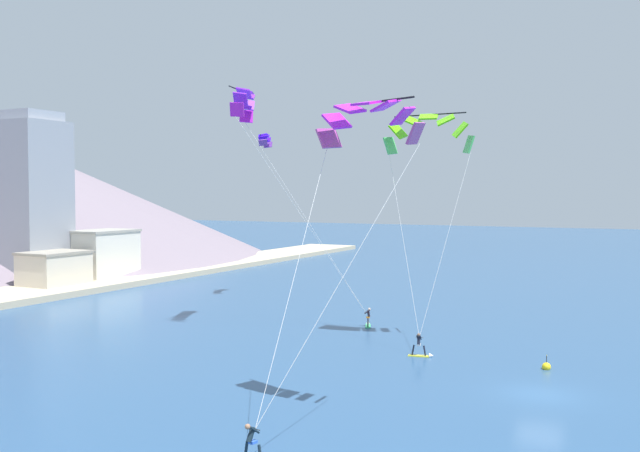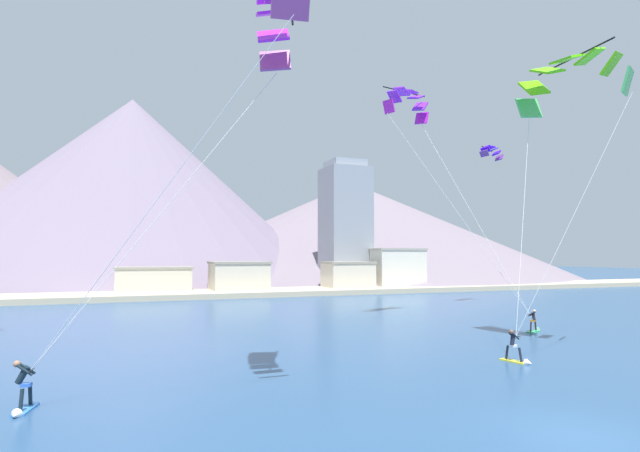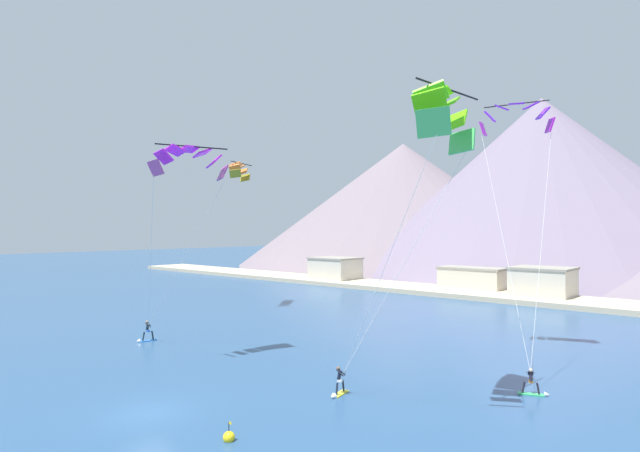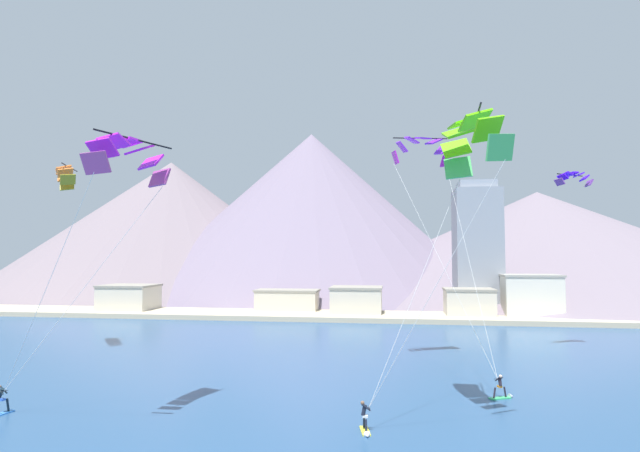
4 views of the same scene
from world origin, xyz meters
name	(u,v)px [view 1 (image 1 of 4)]	position (x,y,z in m)	size (l,w,h in m)	color
ground_plane	(540,394)	(0.00, 0.00, 0.00)	(400.00, 400.00, 0.00)	navy
kitesurfer_near_lead	(368,321)	(14.52, 16.50, 0.45)	(1.76, 1.04, 1.66)	#33B266
kitesurfer_near_trail	(256,450)	(-15.83, 8.74, 0.57)	(0.78, 1.78, 1.80)	#337FDB
kitesurfer_mid_center	(422,350)	(5.82, 8.83, 0.48)	(0.72, 1.78, 1.70)	yellow
parafoil_kite_near_lead	(245,103)	(10.10, 25.82, 18.72)	(6.84, 11.05, 18.63)	#BB1EC5
parafoil_kite_near_trail	(368,119)	(-7.22, 7.37, 14.93)	(9.89, 5.95, 14.55)	#B04594
parafoil_kite_mid_center	(429,130)	(11.73, 10.39, 15.98)	(7.53, 6.78, 16.02)	#4EC763
parafoil_kite_distant_low_drift	(264,139)	(25.02, 32.99, 17.00)	(3.92, 2.64, 1.41)	#703796
race_marker_buoy	(546,367)	(6.03, 0.62, 0.16)	(0.56, 0.56, 1.02)	yellow
shore_building_harbour_front	(103,256)	(27.48, 58.44, 3.29)	(8.27, 5.70, 6.55)	silver
shore_building_quay_west	(54,271)	(18.61, 57.37, 2.27)	(7.16, 5.35, 4.51)	beige
highrise_tower	(32,200)	(20.88, 63.37, 10.31)	(7.00, 7.00, 21.05)	gray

